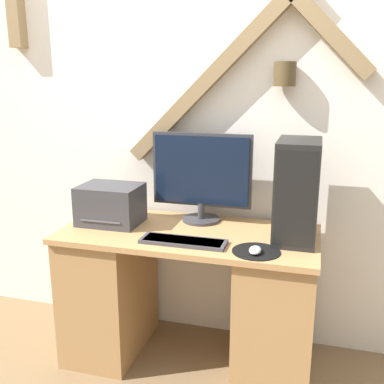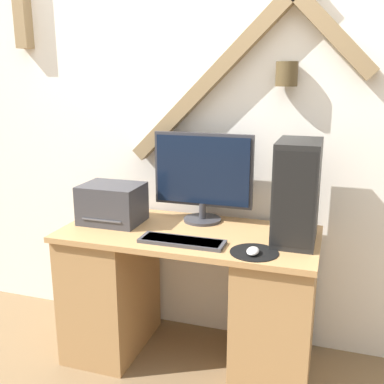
{
  "view_description": "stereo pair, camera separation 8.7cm",
  "coord_description": "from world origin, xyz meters",
  "px_view_note": "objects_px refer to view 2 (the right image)",
  "views": [
    {
      "loc": [
        0.63,
        -1.86,
        1.58
      ],
      "look_at": [
        0.02,
        0.32,
        0.99
      ],
      "focal_mm": 42.0,
      "sensor_mm": 36.0,
      "label": 1
    },
    {
      "loc": [
        0.71,
        -1.84,
        1.58
      ],
      "look_at": [
        0.02,
        0.32,
        0.99
      ],
      "focal_mm": 42.0,
      "sensor_mm": 36.0,
      "label": 2
    }
  ],
  "objects_px": {
    "keyboard": "(182,241)",
    "printer": "(112,204)",
    "computer_tower": "(297,192)",
    "monitor": "(203,174)",
    "mouse": "(253,251)"
  },
  "relations": [
    {
      "from": "keyboard",
      "to": "printer",
      "type": "distance_m",
      "value": 0.53
    },
    {
      "from": "keyboard",
      "to": "computer_tower",
      "type": "height_order",
      "value": "computer_tower"
    },
    {
      "from": "monitor",
      "to": "keyboard",
      "type": "height_order",
      "value": "monitor"
    },
    {
      "from": "keyboard",
      "to": "printer",
      "type": "height_order",
      "value": "printer"
    },
    {
      "from": "keyboard",
      "to": "monitor",
      "type": "bearing_deg",
      "value": 90.6
    },
    {
      "from": "mouse",
      "to": "printer",
      "type": "bearing_deg",
      "value": 164.38
    },
    {
      "from": "computer_tower",
      "to": "printer",
      "type": "relative_size",
      "value": 1.52
    },
    {
      "from": "monitor",
      "to": "keyboard",
      "type": "distance_m",
      "value": 0.46
    },
    {
      "from": "monitor",
      "to": "mouse",
      "type": "relative_size",
      "value": 5.93
    },
    {
      "from": "monitor",
      "to": "keyboard",
      "type": "xyz_separation_m",
      "value": [
        0.0,
        -0.37,
        -0.26
      ]
    },
    {
      "from": "keyboard",
      "to": "mouse",
      "type": "xyz_separation_m",
      "value": [
        0.36,
        -0.04,
        0.01
      ]
    },
    {
      "from": "mouse",
      "to": "computer_tower",
      "type": "xyz_separation_m",
      "value": [
        0.16,
        0.25,
        0.24
      ]
    },
    {
      "from": "monitor",
      "to": "mouse",
      "type": "height_order",
      "value": "monitor"
    },
    {
      "from": "mouse",
      "to": "printer",
      "type": "distance_m",
      "value": 0.88
    },
    {
      "from": "printer",
      "to": "computer_tower",
      "type": "bearing_deg",
      "value": 0.84
    }
  ]
}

